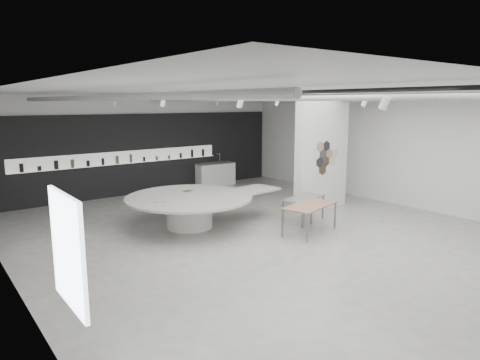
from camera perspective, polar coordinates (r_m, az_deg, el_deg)
room at (r=11.27m, az=2.46°, el=2.88°), size 12.02×14.02×3.82m
back_wall_display at (r=17.20m, az=-12.54°, el=3.43°), size 11.80×0.27×3.10m
partition_column at (r=14.51m, az=10.85°, el=3.28°), size 2.20×0.38×3.60m
display_island at (r=12.30m, az=-6.44°, el=-3.55°), size 4.84×3.93×0.92m
sample_table_wood at (r=11.81m, az=9.31°, el=-3.56°), size 1.83×1.22×0.78m
sample_table_stone at (r=12.92m, az=8.51°, el=-2.56°), size 1.59×1.11×0.74m
kitchen_counter at (r=18.49m, az=-3.31°, el=0.82°), size 1.75×0.79×1.34m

